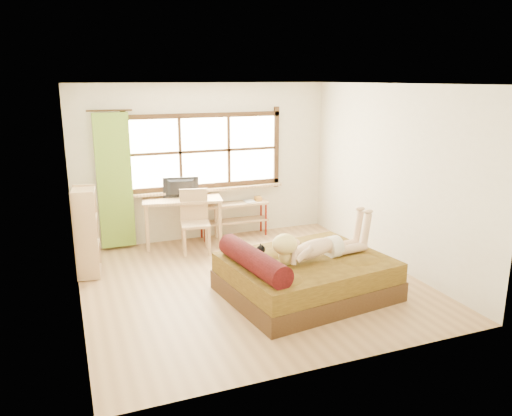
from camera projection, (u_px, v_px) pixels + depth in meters
name	position (u px, v px, depth m)	size (l,w,h in m)	color
floor	(251.00, 282.00, 6.98)	(4.50, 4.50, 0.00)	#9E754C
ceiling	(250.00, 84.00, 6.30)	(4.50, 4.50, 0.00)	white
wall_back	(205.00, 162.00, 8.67)	(4.50, 4.50, 0.00)	silver
wall_front	(337.00, 236.00, 4.62)	(4.50, 4.50, 0.00)	silver
wall_left	(72.00, 203.00, 5.85)	(4.50, 4.50, 0.00)	silver
wall_right	(391.00, 176.00, 7.44)	(4.50, 4.50, 0.00)	silver
window	(205.00, 154.00, 8.60)	(2.80, 0.16, 1.46)	#FFEDBF
curtain	(115.00, 181.00, 8.07)	(0.55, 0.10, 2.20)	#558624
bed	(303.00, 275.00, 6.50)	(2.23, 1.88, 0.77)	black
woman	(320.00, 236.00, 6.40)	(1.42, 0.41, 0.61)	#D6AD8A
kitten	(252.00, 254.00, 6.28)	(0.30, 0.12, 0.24)	black
desk	(182.00, 205.00, 8.39)	(1.39, 0.81, 0.81)	#A08057
monitor	(181.00, 188.00, 8.36)	(0.60, 0.08, 0.34)	black
chair	(195.00, 217.00, 8.14)	(0.53, 0.53, 1.02)	#A08057
pipe_shelf	(234.00, 212.00, 8.90)	(1.24, 0.33, 0.70)	#A08057
cup	(217.00, 202.00, 8.74)	(0.11, 0.11, 0.09)	gray
book	(244.00, 202.00, 8.92)	(0.18, 0.25, 0.02)	gray
bookshelf	(86.00, 232.00, 7.11)	(0.37, 0.58, 1.27)	#A08057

